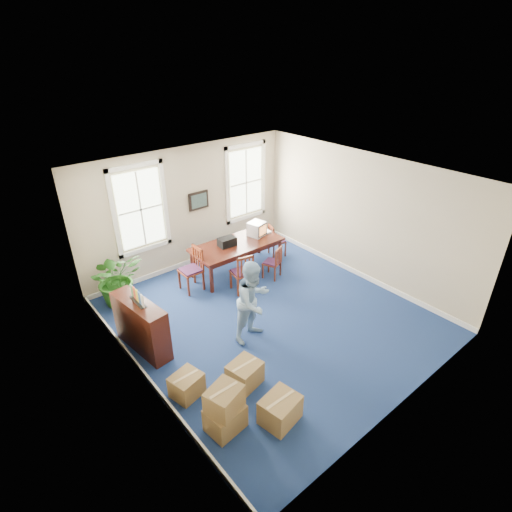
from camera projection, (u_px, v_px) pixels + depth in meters
floor at (270, 316)px, 8.93m from camera, size 6.50×6.50×0.00m
ceiling at (272, 177)px, 7.41m from camera, size 6.50×6.50×0.00m
wall_back at (188, 208)px, 10.37m from camera, size 6.50×0.00×6.50m
wall_front at (415, 332)px, 5.97m from camera, size 6.50×0.00×6.50m
wall_left at (133, 308)px, 6.49m from camera, size 0.00×6.50×6.50m
wall_right at (362, 217)px, 9.85m from camera, size 0.00×6.50×6.50m
baseboard_back at (193, 260)px, 11.09m from camera, size 6.00×0.04×0.12m
baseboard_left at (147, 377)px, 7.24m from camera, size 0.04×6.50×0.12m
baseboard_right at (354, 271)px, 10.57m from camera, size 0.04×6.50×0.12m
window_left at (140, 209)px, 9.49m from camera, size 1.40×0.12×2.20m
window_right at (246, 182)px, 11.28m from camera, size 1.40×0.12×2.20m
wall_picture at (199, 201)px, 10.44m from camera, size 0.58×0.06×0.48m
conference_table at (237, 257)px, 10.51m from camera, size 2.42×1.13×0.82m
crt_tv at (257, 229)px, 10.66m from camera, size 0.51×0.53×0.37m
game_console at (267, 232)px, 10.89m from camera, size 0.17×0.21×0.05m
equipment_bag at (227, 242)px, 10.15m from camera, size 0.45×0.31×0.22m
chair_near_left at (242, 272)px, 9.63m from camera, size 0.54×0.54×1.03m
chair_near_right at (272, 262)px, 10.22m from camera, size 0.52×0.52×0.88m
chair_end_left at (191, 270)px, 9.65m from camera, size 0.50×0.50×1.10m
chair_end_right at (277, 240)px, 11.28m from camera, size 0.53×0.53×0.93m
man at (253, 301)px, 7.92m from camera, size 0.95×0.79×1.75m
credenza at (141, 326)px, 7.76m from camera, size 0.58×1.44×1.10m
brochure_rack at (137, 296)px, 7.44m from camera, size 0.22×0.69×0.30m
potted_plant at (117, 278)px, 9.12m from camera, size 1.24×1.10×1.30m
cardboard_boxes at (232, 397)px, 6.35m from camera, size 1.82×1.82×0.88m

